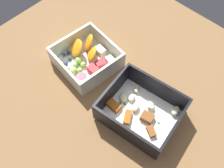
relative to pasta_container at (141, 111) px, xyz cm
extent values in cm
cube|color=brown|center=(11.00, -0.20, -3.24)|extent=(80.00, 80.00, 2.00)
cube|color=white|center=(-0.15, 0.06, -1.94)|extent=(19.62, 17.22, 0.60)
cube|color=black|center=(-8.63, -1.12, 1.53)|extent=(2.66, 14.85, 6.33)
cube|color=black|center=(8.33, 1.24, 1.53)|extent=(2.66, 14.85, 6.33)
cube|color=black|center=(-1.13, 7.15, 1.53)|extent=(16.45, 2.88, 6.33)
cube|color=black|center=(0.84, -7.03, 1.53)|extent=(16.45, 2.88, 6.33)
ellipsoid|color=beige|center=(1.68, -0.18, -0.76)|extent=(2.46, 2.94, 1.26)
ellipsoid|color=beige|center=(4.89, -4.38, -0.91)|extent=(2.51, 2.52, 1.05)
ellipsoid|color=beige|center=(4.19, -1.61, -0.87)|extent=(2.15, 2.57, 1.10)
ellipsoid|color=beige|center=(-6.01, -6.27, -0.68)|extent=(2.55, 3.13, 1.37)
ellipsoid|color=beige|center=(-0.71, -3.16, -0.74)|extent=(3.03, 2.55, 1.29)
ellipsoid|color=beige|center=(5.80, 0.00, -0.69)|extent=(3.21, 3.30, 1.36)
cube|color=brown|center=(-2.05, -0.12, -0.86)|extent=(3.41, 2.97, 1.56)
cube|color=#AD5B1E|center=(1.46, 3.01, -1.02)|extent=(3.18, 3.86, 1.23)
cube|color=brown|center=(-4.95, 1.86, -1.05)|extent=(3.13, 2.69, 1.18)
cube|color=#AD5B1E|center=(6.01, 3.08, -0.95)|extent=(3.55, 2.13, 1.39)
cube|color=#387A33|center=(4.42, 0.66, -1.54)|extent=(0.60, 0.40, 0.20)
cube|color=#387A33|center=(5.54, 1.17, -1.54)|extent=(0.60, 0.40, 0.20)
cube|color=#387A33|center=(-4.86, -1.30, -1.54)|extent=(0.60, 0.40, 0.20)
cube|color=#387A33|center=(-5.95, -6.11, -1.54)|extent=(0.60, 0.40, 0.20)
cube|color=silver|center=(20.83, -1.81, -1.94)|extent=(16.61, 16.43, 0.60)
cube|color=silver|center=(13.62, -1.03, 0.91)|extent=(2.20, 14.87, 5.10)
cube|color=silver|center=(28.03, -2.59, 0.91)|extent=(2.20, 14.87, 5.10)
cube|color=silver|center=(21.60, 5.29, 0.91)|extent=(13.88, 2.09, 5.10)
cube|color=silver|center=(20.06, -8.92, 0.91)|extent=(13.88, 2.09, 5.10)
ellipsoid|color=orange|center=(23.97, -5.72, 0.99)|extent=(5.97, 6.05, 5.07)
ellipsoid|color=orange|center=(20.72, -3.67, 0.56)|extent=(5.46, 5.46, 4.19)
ellipsoid|color=orange|center=(25.10, -2.06, 0.86)|extent=(6.76, 6.55, 4.80)
cube|color=red|center=(17.47, -0.89, -0.77)|extent=(2.93, 2.23, 1.73)
cube|color=red|center=(17.28, -3.75, -0.80)|extent=(2.96, 3.36, 1.67)
cube|color=#F4EACC|center=(16.19, -6.34, -0.87)|extent=(2.92, 2.44, 1.54)
cube|color=#F4EACC|center=(20.68, -6.93, -0.79)|extent=(3.03, 2.39, 1.71)
sphere|color=#9ECC60|center=(22.22, 1.38, -0.93)|extent=(1.43, 1.43, 1.43)
sphere|color=#9ECC60|center=(19.85, 1.75, -0.84)|extent=(1.60, 1.60, 1.60)
sphere|color=#9ECC60|center=(20.86, 2.91, -0.72)|extent=(1.85, 1.85, 1.85)
sphere|color=#9ECC60|center=(20.61, 0.25, -0.84)|extent=(1.59, 1.59, 1.59)
sphere|color=#9ECC60|center=(22.52, -0.55, -0.66)|extent=(1.95, 1.95, 1.95)
sphere|color=#9ECC60|center=(22.61, 3.93, -0.77)|extent=(1.75, 1.75, 1.75)
cone|color=red|center=(17.39, 3.19, -0.54)|extent=(2.74, 2.74, 2.19)
sphere|color=navy|center=(24.46, 2.78, -1.08)|extent=(1.12, 1.12, 1.12)
sphere|color=navy|center=(24.92, 0.99, -1.16)|extent=(0.97, 0.97, 0.97)
sphere|color=navy|center=(27.26, 1.07, -1.16)|extent=(0.96, 0.96, 0.96)
sphere|color=navy|center=(26.80, 0.15, -1.05)|extent=(1.19, 1.19, 1.19)
camera|label=1|loc=(-12.50, 23.13, 54.63)|focal=39.83mm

